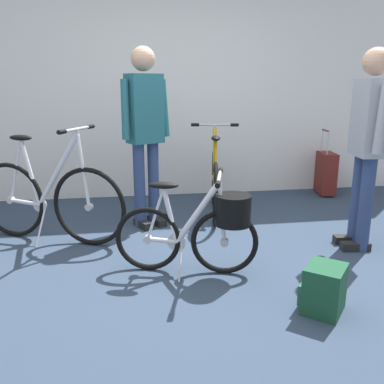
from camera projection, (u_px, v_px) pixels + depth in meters
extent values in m
plane|color=#2D3D51|center=(206.00, 274.00, 3.05)|extent=(6.77, 6.77, 0.00)
cube|color=white|center=(170.00, 79.00, 4.96)|extent=(6.77, 0.10, 2.87)
torus|color=black|center=(224.00, 242.00, 2.99)|extent=(0.49, 0.17, 0.50)
cylinder|color=#B7B7BC|center=(224.00, 242.00, 2.99)|extent=(0.07, 0.06, 0.06)
torus|color=black|center=(148.00, 239.00, 3.05)|extent=(0.49, 0.17, 0.50)
cylinder|color=#B7B7BC|center=(148.00, 239.00, 3.05)|extent=(0.07, 0.06, 0.06)
cylinder|color=silver|center=(162.00, 240.00, 3.04)|extent=(0.22, 0.09, 0.05)
cylinder|color=silver|center=(197.00, 213.00, 2.96)|extent=(0.34, 0.13, 0.48)
cylinder|color=silver|center=(170.00, 215.00, 2.98)|extent=(0.13, 0.07, 0.42)
cylinder|color=silver|center=(162.00, 240.00, 3.04)|extent=(0.22, 0.08, 0.04)
cylinder|color=silver|center=(222.00, 213.00, 2.94)|extent=(0.08, 0.05, 0.45)
cylinder|color=silver|center=(156.00, 214.00, 2.99)|extent=(0.15, 0.06, 0.40)
ellipsoid|color=black|center=(163.00, 185.00, 2.93)|extent=(0.24, 0.14, 0.05)
cylinder|color=#B7B7BC|center=(219.00, 180.00, 2.88)|extent=(0.03, 0.03, 0.04)
cylinder|color=#B7B7BC|center=(219.00, 177.00, 2.87)|extent=(0.14, 0.43, 0.03)
cylinder|color=black|center=(218.00, 184.00, 2.66)|extent=(0.06, 0.10, 0.04)
cylinder|color=black|center=(220.00, 171.00, 3.08)|extent=(0.06, 0.10, 0.04)
cylinder|color=#B7B7BC|center=(177.00, 242.00, 3.03)|extent=(0.14, 0.05, 0.14)
cylinder|color=#B7B7BC|center=(180.00, 262.00, 2.97)|extent=(0.07, 0.19, 0.23)
cylinder|color=black|center=(233.00, 210.00, 2.92)|extent=(0.32, 0.32, 0.22)
torus|color=black|center=(89.00, 207.00, 3.51)|extent=(0.65, 0.33, 0.69)
cylinder|color=#B7B7BC|center=(89.00, 207.00, 3.51)|extent=(0.08, 0.07, 0.06)
torus|color=black|center=(11.00, 200.00, 3.72)|extent=(0.65, 0.33, 0.69)
cylinder|color=#B7B7BC|center=(11.00, 200.00, 3.72)|extent=(0.08, 0.07, 0.06)
cylinder|color=silver|center=(25.00, 202.00, 3.69)|extent=(0.29, 0.16, 0.05)
cylinder|color=silver|center=(58.00, 171.00, 3.51)|extent=(0.44, 0.24, 0.67)
cylinder|color=silver|center=(30.00, 173.00, 3.59)|extent=(0.16, 0.10, 0.58)
cylinder|color=silver|center=(25.00, 202.00, 3.69)|extent=(0.29, 0.15, 0.04)
cylinder|color=silver|center=(83.00, 171.00, 3.44)|extent=(0.10, 0.07, 0.63)
cylinder|color=silver|center=(16.00, 171.00, 3.63)|extent=(0.19, 0.10, 0.56)
ellipsoid|color=black|center=(21.00, 138.00, 3.53)|extent=(0.24, 0.17, 0.05)
cylinder|color=#B7B7BC|center=(77.00, 132.00, 3.37)|extent=(0.03, 0.03, 0.04)
cylinder|color=#B7B7BC|center=(77.00, 129.00, 3.36)|extent=(0.21, 0.41, 0.03)
cylinder|color=black|center=(62.00, 132.00, 3.16)|extent=(0.07, 0.10, 0.04)
cylinder|color=black|center=(91.00, 127.00, 3.57)|extent=(0.07, 0.10, 0.04)
cylinder|color=#B7B7BC|center=(40.00, 204.00, 3.65)|extent=(0.13, 0.07, 0.14)
cylinder|color=#B7B7BC|center=(41.00, 227.00, 3.59)|extent=(0.10, 0.18, 0.32)
torus|color=black|center=(214.00, 178.00, 4.76)|extent=(0.16, 0.64, 0.64)
cylinder|color=#B7B7BC|center=(214.00, 178.00, 4.76)|extent=(0.06, 0.07, 0.06)
torus|color=black|center=(215.00, 194.00, 4.05)|extent=(0.16, 0.64, 0.64)
cylinder|color=#B7B7BC|center=(215.00, 194.00, 4.05)|extent=(0.06, 0.07, 0.06)
cylinder|color=#BF8C14|center=(215.00, 191.00, 4.18)|extent=(0.09, 0.28, 0.05)
cylinder|color=#BF8C14|center=(215.00, 158.00, 4.44)|extent=(0.12, 0.43, 0.62)
cylinder|color=#BF8C14|center=(215.00, 165.00, 4.20)|extent=(0.06, 0.16, 0.54)
cylinder|color=#BF8C14|center=(215.00, 191.00, 4.18)|extent=(0.08, 0.28, 0.04)
cylinder|color=#BF8C14|center=(214.00, 154.00, 4.66)|extent=(0.04, 0.09, 0.58)
cylinder|color=#BF8C14|center=(215.00, 167.00, 4.06)|extent=(0.06, 0.18, 0.52)
ellipsoid|color=black|center=(216.00, 138.00, 4.07)|extent=(0.13, 0.23, 0.05)
cylinder|color=#B7B7BC|center=(215.00, 127.00, 4.55)|extent=(0.03, 0.03, 0.04)
cylinder|color=#B7B7BC|center=(215.00, 125.00, 4.55)|extent=(0.44, 0.11, 0.03)
cylinder|color=black|center=(235.00, 125.00, 4.54)|extent=(0.10, 0.05, 0.04)
cylinder|color=black|center=(195.00, 125.00, 4.55)|extent=(0.10, 0.05, 0.04)
cylinder|color=#B7B7BC|center=(215.00, 189.00, 4.32)|extent=(0.04, 0.14, 0.14)
cylinder|color=#B7B7BC|center=(223.00, 202.00, 4.41)|extent=(0.19, 0.05, 0.30)
cylinder|color=navy|center=(139.00, 186.00, 3.98)|extent=(0.11, 0.11, 0.83)
cube|color=black|center=(143.00, 224.00, 4.03)|extent=(0.19, 0.25, 0.07)
cylinder|color=navy|center=(154.00, 184.00, 4.07)|extent=(0.11, 0.11, 0.83)
cube|color=black|center=(157.00, 221.00, 4.12)|extent=(0.19, 0.25, 0.07)
cube|color=#23606B|center=(144.00, 109.00, 3.84)|extent=(0.38, 0.32, 0.64)
cylinder|color=#23606B|center=(125.00, 110.00, 3.71)|extent=(0.08, 0.11, 0.54)
cylinder|color=#23606B|center=(164.00, 108.00, 3.95)|extent=(0.13, 0.11, 0.54)
sphere|color=tan|center=(143.00, 59.00, 3.72)|extent=(0.22, 0.22, 0.22)
cylinder|color=navy|center=(357.00, 200.00, 3.54)|extent=(0.11, 0.11, 0.80)
cube|color=black|center=(348.00, 239.00, 3.63)|extent=(0.25, 0.12, 0.07)
cylinder|color=navy|center=(366.00, 205.00, 3.38)|extent=(0.11, 0.11, 0.80)
cube|color=black|center=(355.00, 246.00, 3.47)|extent=(0.25, 0.12, 0.07)
cube|color=#999EA8|center=(370.00, 118.00, 3.28)|extent=(0.23, 0.34, 0.62)
cylinder|color=#999EA8|center=(357.00, 116.00, 3.48)|extent=(0.13, 0.12, 0.52)
cylinder|color=#999EA8|center=(381.00, 120.00, 3.08)|extent=(0.13, 0.11, 0.52)
sphere|color=tan|center=(377.00, 61.00, 3.17)|extent=(0.22, 0.22, 0.22)
cube|color=maroon|center=(326.00, 173.00, 5.21)|extent=(0.23, 0.38, 0.52)
cylinder|color=#B7B7BC|center=(328.00, 143.00, 5.00)|extent=(0.02, 0.02, 0.28)
cylinder|color=#B7B7BC|center=(322.00, 141.00, 5.22)|extent=(0.02, 0.02, 0.28)
cylinder|color=maroon|center=(326.00, 131.00, 5.07)|extent=(0.05, 0.23, 0.02)
cylinder|color=black|center=(332.00, 195.00, 5.15)|extent=(0.04, 0.03, 0.04)
cylinder|color=black|center=(325.00, 190.00, 5.40)|extent=(0.04, 0.03, 0.04)
cube|color=#19472D|center=(325.00, 289.00, 2.50)|extent=(0.33, 0.34, 0.30)
cube|color=#1F5939|center=(304.00, 290.00, 2.58)|extent=(0.14, 0.16, 0.13)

